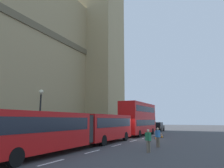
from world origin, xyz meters
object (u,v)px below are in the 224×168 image
Objects in this scene: traffic_cone_east at (162,136)px; double_decker_bus at (139,118)px; traffic_cone_middle at (156,137)px; sedan_lead at (158,127)px; pedestrian_near_cones at (148,140)px; articulated_bus at (80,127)px; pedestrian_by_kerb at (158,137)px; traffic_cone_west at (149,139)px; street_lamp at (40,113)px.

double_decker_bus is at bearing 57.81° from traffic_cone_east.
traffic_cone_middle and traffic_cone_east have the same top height.
sedan_lead is 2.60× the size of pedestrian_near_cones.
sedan_lead is 16.91m from traffic_cone_east.
double_decker_bus is at bearing 20.17° from pedestrian_near_cones.
pedestrian_by_kerb is (3.56, -5.88, -0.83)m from articulated_bus.
traffic_cone_west is (-21.97, -4.03, -0.63)m from sedan_lead.
street_lamp reaches higher than double_decker_bus.
traffic_cone_west is 3.46m from traffic_cone_middle.
sedan_lead is 2.60× the size of pedestrian_by_kerb.
traffic_cone_middle is 0.11× the size of street_lamp.
double_decker_bus is 5.31m from traffic_cone_east.
pedestrian_near_cones is at bearing -171.86° from traffic_cone_east.
traffic_cone_middle is (-18.51, -4.01, -0.63)m from sedan_lead.
double_decker_bus reaches higher than traffic_cone_east.
articulated_bus is 4.69m from street_lamp.
street_lamp reaches higher than pedestrian_near_cones.
pedestrian_near_cones is at bearing -88.53° from articulated_bus.
traffic_cone_east is (-16.35, -4.27, -0.63)m from sedan_lead.
traffic_cone_middle is 8.43m from pedestrian_by_kerb.
pedestrian_by_kerb is at bearing -169.63° from traffic_cone_east.
pedestrian_near_cones is at bearing -89.04° from street_lamp.
articulated_bus is at bearing 121.21° from pedestrian_by_kerb.
double_decker_bus is 17.00m from street_lamp.
traffic_cone_west is 1.00× the size of traffic_cone_middle.
pedestrian_near_cones is (-8.08, -2.20, 0.63)m from traffic_cone_west.
traffic_cone_west is 5.62m from traffic_cone_east.
street_lamp reaches higher than traffic_cone_middle.
pedestrian_by_kerb reaches higher than traffic_cone_middle.
traffic_cone_east is 10.48m from pedestrian_by_kerb.
articulated_bus is at bearing 91.47° from pedestrian_near_cones.
articulated_bus is 12.36m from traffic_cone_middle.
traffic_cone_west is 1.00× the size of traffic_cone_east.
street_lamp is (-0.02, 4.51, 1.31)m from articulated_bus.
articulated_bus is 32.34× the size of traffic_cone_west.
traffic_cone_middle is (-4.67, -3.74, -2.43)m from double_decker_bus.
articulated_bus reaches higher than pedestrian_near_cones.
traffic_cone_west and traffic_cone_east have the same top height.
double_decker_bus is 14.21m from pedestrian_by_kerb.
pedestrian_by_kerb is at bearing -155.62° from traffic_cone_west.
street_lamp is at bearing 144.85° from traffic_cone_middle.
pedestrian_by_kerb is (-12.81, -5.88, -1.80)m from double_decker_bus.
traffic_cone_east is 0.34× the size of pedestrian_near_cones.
sedan_lead reaches higher than traffic_cone_middle.
articulated_bus reaches higher than sedan_lead.
articulated_bus is 14.49m from traffic_cone_east.
pedestrian_near_cones reaches higher than traffic_cone_west.
traffic_cone_west is 12.01m from street_lamp.
traffic_cone_middle is 11.77m from pedestrian_near_cones.
double_decker_bus is at bearing 38.70° from traffic_cone_middle.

